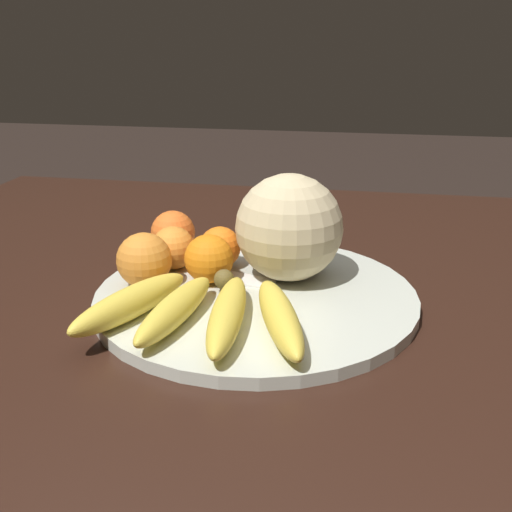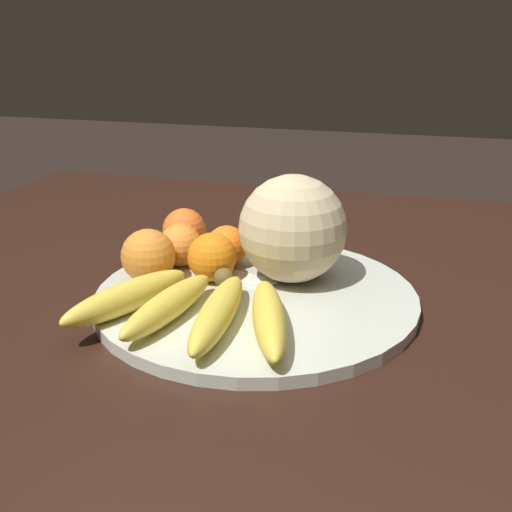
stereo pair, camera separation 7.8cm
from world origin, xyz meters
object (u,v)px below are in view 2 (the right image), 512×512
orange_front_right (184,230)px  produce_tag (249,279)px  orange_back_right (181,245)px  orange_front_left (227,246)px  orange_back_left (148,256)px  banana_bunch (196,307)px  orange_mid_center (212,257)px  fruit_bowl (256,296)px  kitchen_table (215,337)px  melon (293,229)px

orange_front_right → produce_tag: size_ratio=0.79×
orange_back_right → produce_tag: size_ratio=0.73×
orange_front_left → orange_back_left: 0.12m
orange_back_left → produce_tag: (-0.13, -0.04, -0.04)m
orange_front_left → orange_back_right: (0.07, 0.02, 0.00)m
banana_bunch → orange_mid_center: 0.13m
fruit_bowl → orange_back_left: (0.15, 0.01, 0.04)m
orange_back_right → kitchen_table: bearing=164.2°
melon → orange_back_right: 0.17m
orange_back_right → orange_front_right: bearing=-72.4°
produce_tag → banana_bunch: bearing=97.4°
melon → orange_back_right: size_ratio=2.34×
fruit_bowl → produce_tag: size_ratio=4.96×
orange_mid_center → produce_tag: bearing=-166.4°
kitchen_table → fruit_bowl: fruit_bowl is taller
orange_mid_center → orange_back_right: size_ratio=1.08×
kitchen_table → produce_tag: size_ratio=14.71×
orange_mid_center → orange_back_right: bearing=-31.9°
banana_bunch → orange_front_right: orange_front_right is taller
melon → orange_front_left: melon is taller
orange_front_right → orange_front_left: bearing=153.7°
fruit_bowl → produce_tag: 0.04m
orange_back_left → kitchen_table: bearing=-145.0°
orange_front_left → fruit_bowl: bearing=131.2°
fruit_bowl → orange_back_left: 0.16m
orange_front_right → orange_back_right: orange_front_right is taller
kitchen_table → produce_tag: bearing=168.2°
banana_bunch → orange_back_left: 0.15m
kitchen_table → orange_front_right: bearing=-44.9°
kitchen_table → orange_front_left: size_ratio=20.88×
orange_back_left → produce_tag: size_ratio=0.86×
banana_bunch → produce_tag: size_ratio=3.32×
banana_bunch → produce_tag: (-0.02, -0.14, -0.02)m
kitchen_table → produce_tag: 0.12m
kitchen_table → orange_front_left: orange_front_left is taller
orange_mid_center → produce_tag: 0.06m
orange_front_left → orange_mid_center: size_ratio=0.90×
orange_front_right → kitchen_table: bearing=135.1°
orange_front_right → fruit_bowl: bearing=142.0°
melon → orange_front_right: size_ratio=2.17×
orange_front_left → orange_mid_center: orange_mid_center is taller
orange_front_right → orange_back_left: 0.13m
orange_front_left → orange_front_right: (0.08, -0.04, 0.00)m
orange_front_right → orange_mid_center: size_ratio=1.00×
kitchen_table → banana_bunch: 0.20m
fruit_bowl → melon: 0.10m
orange_front_left → orange_back_left: (0.08, 0.09, 0.01)m
produce_tag → melon: bearing=-141.2°
melon → orange_front_right: melon is taller
orange_mid_center → melon: bearing=-161.9°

